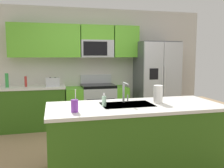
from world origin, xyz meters
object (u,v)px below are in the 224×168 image
refrigerator (156,82)px  pepper_mill (26,81)px  bottle_green (7,80)px  sink_faucet (125,90)px  range_oven (97,105)px  toaster (53,82)px  paper_towel_roll (158,94)px  soap_dispenser (104,101)px  drink_cup_purple (75,106)px

refrigerator → pepper_mill: size_ratio=8.61×
bottle_green → sink_faucet: 2.77m
range_oven → bottle_green: (-1.84, -0.04, 0.60)m
refrigerator → sink_faucet: size_ratio=6.56×
toaster → bottle_green: size_ratio=0.98×
bottle_green → sink_faucet: size_ratio=1.01×
toaster → sink_faucet: 2.26m
pepper_mill → refrigerator: bearing=-1.4°
toaster → paper_towel_roll: bearing=-57.6°
range_oven → soap_dispenser: 2.37m
toaster → pepper_mill: size_ratio=1.30×
pepper_mill → drink_cup_purple: bearing=-72.8°
paper_towel_roll → bottle_green: bearing=136.1°
drink_cup_purple → soap_dispenser: drink_cup_purple is taller
toaster → pepper_mill: pepper_mill is taller
refrigerator → toaster: size_ratio=6.61×
pepper_mill → bottle_green: bearing=-174.7°
drink_cup_purple → sink_faucet: bearing=29.7°
range_oven → paper_towel_roll: (0.45, -2.23, 0.58)m
refrigerator → paper_towel_roll: (-0.94, -2.16, 0.09)m
pepper_mill → drink_cup_purple: 2.62m
pepper_mill → paper_towel_roll: size_ratio=0.89×
range_oven → bottle_green: bearing=-178.9°
soap_dispenser → paper_towel_roll: bearing=3.8°
refrigerator → soap_dispenser: (-1.71, -2.21, 0.04)m
toaster → paper_towel_roll: 2.59m
bottle_green → soap_dispenser: bearing=-55.9°
range_oven → bottle_green: 1.93m
refrigerator → drink_cup_purple: size_ratio=7.04×
paper_towel_roll → refrigerator: bearing=66.4°
bottle_green → drink_cup_purple: bearing=-65.4°
pepper_mill → paper_towel_roll: bearing=-49.2°
range_oven → drink_cup_purple: (-0.70, -2.51, 0.53)m
range_oven → bottle_green: size_ratio=4.76×
range_oven → drink_cup_purple: bearing=-105.6°
sink_faucet → toaster: bearing=114.9°
drink_cup_purple → refrigerator: bearing=49.3°
range_oven → sink_faucet: sink_faucet is taller
refrigerator → toaster: (-2.33, 0.02, 0.07)m
pepper_mill → toaster: bearing=-5.3°
toaster → drink_cup_purple: bearing=-84.5°
range_oven → paper_towel_roll: size_ratio=5.67×
range_oven → soap_dispenser: range_oven is taller
drink_cup_purple → soap_dispenser: size_ratio=1.55×
range_oven → sink_faucet: size_ratio=4.82×
refrigerator → sink_faucet: refrigerator is taller
toaster → sink_faucet: (0.95, -2.05, 0.08)m
sink_faucet → drink_cup_purple: bearing=-150.3°
toaster → paper_towel_roll: size_ratio=1.17×
paper_towel_roll → drink_cup_purple: bearing=-166.6°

